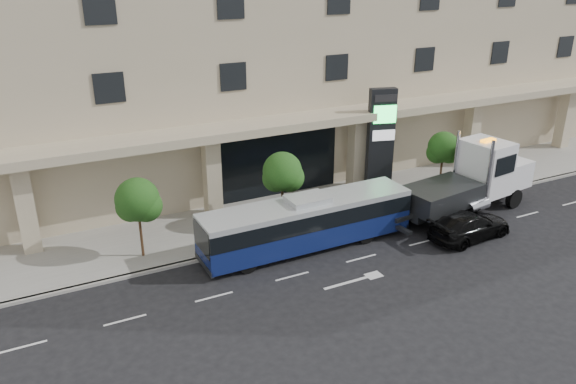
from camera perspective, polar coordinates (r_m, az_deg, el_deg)
name	(u,v)px	position (r m, az deg, el deg)	size (l,w,h in m)	color
ground	(346,246)	(30.41, 5.87, -5.49)	(120.00, 120.00, 0.00)	black
sidewalk	(302,211)	(34.25, 1.41, -1.93)	(120.00, 6.00, 0.15)	gray
curb	(327,230)	(31.89, 3.96, -3.90)	(120.00, 0.30, 0.15)	gray
convention_center	(233,27)	(40.93, -5.63, 16.36)	(60.00, 17.60, 20.00)	tan
tree_left	(138,202)	(28.73, -14.99, -1.04)	(2.27, 2.20, 4.22)	#422B19
tree_mid	(283,174)	(31.04, -0.53, 1.81)	(2.28, 2.20, 4.38)	#422B19
tree_right	(444,149)	(37.37, 15.54, 4.20)	(2.10, 2.00, 4.04)	#422B19
city_bus	(307,222)	(29.50, 1.95, -3.05)	(11.63, 2.51, 2.94)	black
tow_truck	(473,181)	(35.38, 18.26, 1.08)	(10.74, 3.83, 4.86)	#2D3033
black_sedan	(470,226)	(32.38, 18.00, -3.28)	(2.08, 5.11, 1.48)	black
signage_pylon	(380,140)	(36.52, 9.38, 5.22)	(1.78, 1.04, 6.78)	black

